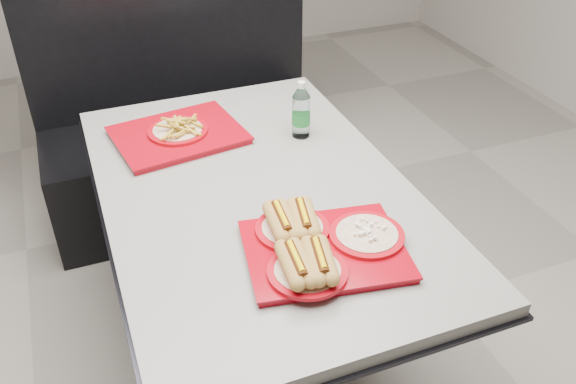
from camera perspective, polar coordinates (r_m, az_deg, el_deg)
name	(u,v)px	position (r m, az deg, el deg)	size (l,w,h in m)	color
ground	(262,354)	(2.35, -2.43, -14.91)	(6.00, 6.00, 0.00)	gray
diner_table	(258,231)	(1.94, -2.85, -3.65)	(0.92, 1.42, 0.75)	black
booth_bench	(184,128)	(2.94, -9.72, 5.96)	(1.30, 0.57, 1.35)	black
tray_near	(318,245)	(1.58, 2.84, -4.97)	(0.46, 0.39, 0.09)	#950410
tray_far	(178,132)	(2.12, -10.26, 5.53)	(0.46, 0.39, 0.08)	#950410
water_bottle	(301,113)	(2.08, 1.23, 7.40)	(0.06, 0.06, 0.20)	silver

